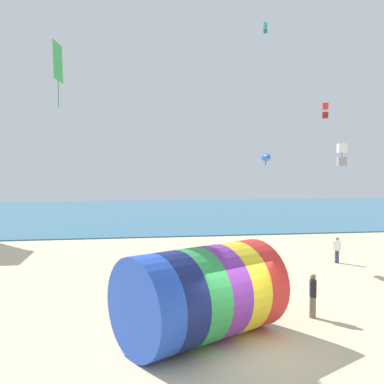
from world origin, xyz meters
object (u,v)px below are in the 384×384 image
kite_green_diamond (58,63)px  kite_red_box (325,111)px  kite_blue_parafoil (266,157)px  giant_inflatable_tube (202,294)px  bystander_near_water (337,250)px  kite_cyan_box (265,28)px  kite_handler (313,295)px  kite_white_box (342,155)px

kite_green_diamond → kite_red_box: bearing=30.8°
kite_green_diamond → kite_blue_parafoil: bearing=25.7°
giant_inflatable_tube → kite_green_diamond: size_ratio=2.14×
kite_blue_parafoil → giant_inflatable_tube: bearing=-117.2°
kite_green_diamond → bystander_near_water: bearing=14.4°
kite_blue_parafoil → kite_green_diamond: (-11.21, -5.38, 3.91)m
kite_cyan_box → kite_red_box: 7.43m
kite_handler → kite_white_box: bearing=57.4°
kite_red_box → kite_blue_parafoil: bearing=-141.2°
giant_inflatable_tube → kite_blue_parafoil: size_ratio=3.95×
kite_blue_parafoil → bystander_near_water: 6.88m
kite_handler → kite_red_box: bearing=63.0°
kite_red_box → bystander_near_water: size_ratio=0.77×
kite_green_diamond → bystander_near_water: 18.20m
bystander_near_water → kite_blue_parafoil: bearing=159.0°
kite_red_box → bystander_near_water: bearing=-109.2°
kite_white_box → bystander_near_water: kite_white_box is taller
kite_handler → kite_blue_parafoil: (1.50, 10.08, 5.39)m
giant_inflatable_tube → bystander_near_water: size_ratio=3.89×
kite_white_box → kite_green_diamond: bearing=-162.6°
kite_cyan_box → kite_green_diamond: (-12.92, -10.86, -5.60)m
giant_inflatable_tube → kite_green_diamond: (-5.28, 6.14, 8.62)m
kite_blue_parafoil → kite_green_diamond: bearing=-154.3°
kite_cyan_box → kite_red_box: bearing=-6.6°
giant_inflatable_tube → kite_white_box: size_ratio=4.14×
giant_inflatable_tube → kite_handler: bearing=18.0°
kite_white_box → bystander_near_water: 5.78m
bystander_near_water → kite_green_diamond: bearing=-165.6°
kite_white_box → bystander_near_water: bearing=-125.2°
kite_cyan_box → kite_red_box: size_ratio=0.67×
kite_white_box → kite_red_box: size_ratio=1.22×
giant_inflatable_tube → kite_red_box: kite_red_box is taller
kite_handler → kite_red_box: size_ratio=1.40×
kite_cyan_box → giant_inflatable_tube: bearing=-114.2°
kite_handler → kite_cyan_box: 21.78m
kite_cyan_box → kite_white_box: kite_cyan_box is taller
kite_green_diamond → giant_inflatable_tube: bearing=-49.3°
kite_blue_parafoil → kite_green_diamond: 13.04m
kite_handler → kite_white_box: (6.18, 9.67, 5.56)m
kite_red_box → kite_handler: bearing=-117.0°
kite_white_box → kite_green_diamond: 17.06m
kite_green_diamond → bystander_near_water: (15.12, 3.88, -9.37)m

